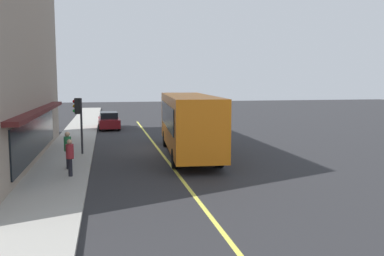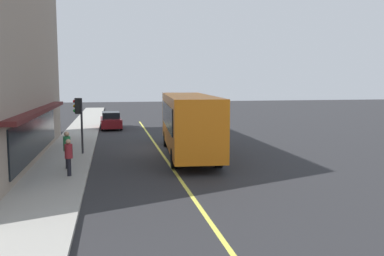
{
  "view_description": "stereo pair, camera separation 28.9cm",
  "coord_description": "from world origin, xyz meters",
  "px_view_note": "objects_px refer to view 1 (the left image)",
  "views": [
    {
      "loc": [
        -25.86,
        3.19,
        4.32
      ],
      "look_at": [
        -2.66,
        -1.66,
        1.6
      ],
      "focal_mm": 38.47,
      "sensor_mm": 36.0,
      "label": 1
    },
    {
      "loc": [
        -25.92,
        2.9,
        4.32
      ],
      "look_at": [
        -2.66,
        -1.66,
        1.6
      ],
      "focal_mm": 38.47,
      "sensor_mm": 36.0,
      "label": 2
    }
  ],
  "objects_px": {
    "traffic_light": "(78,112)",
    "pedestrian_at_corner": "(68,146)",
    "car_maroon": "(109,121)",
    "bus": "(189,121)",
    "pedestrian_by_curb": "(70,154)"
  },
  "relations": [
    {
      "from": "bus",
      "to": "car_maroon",
      "type": "bearing_deg",
      "value": 17.16
    },
    {
      "from": "car_maroon",
      "to": "pedestrian_at_corner",
      "type": "distance_m",
      "value": 17.75
    },
    {
      "from": "car_maroon",
      "to": "pedestrian_at_corner",
      "type": "height_order",
      "value": "pedestrian_at_corner"
    },
    {
      "from": "traffic_light",
      "to": "pedestrian_by_curb",
      "type": "relative_size",
      "value": 1.95
    },
    {
      "from": "car_maroon",
      "to": "traffic_light",
      "type": "bearing_deg",
      "value": 172.52
    },
    {
      "from": "pedestrian_at_corner",
      "to": "traffic_light",
      "type": "bearing_deg",
      "value": -3.73
    },
    {
      "from": "bus",
      "to": "car_maroon",
      "type": "xyz_separation_m",
      "value": [
        14.43,
        4.46,
        -1.24
      ]
    },
    {
      "from": "traffic_light",
      "to": "pedestrian_at_corner",
      "type": "distance_m",
      "value": 4.34
    },
    {
      "from": "traffic_light",
      "to": "car_maroon",
      "type": "distance_m",
      "value": 13.73
    },
    {
      "from": "car_maroon",
      "to": "bus",
      "type": "bearing_deg",
      "value": -162.84
    },
    {
      "from": "bus",
      "to": "traffic_light",
      "type": "height_order",
      "value": "bus"
    },
    {
      "from": "car_maroon",
      "to": "pedestrian_at_corner",
      "type": "bearing_deg",
      "value": 173.39
    },
    {
      "from": "bus",
      "to": "pedestrian_by_curb",
      "type": "distance_m",
      "value": 7.94
    },
    {
      "from": "bus",
      "to": "traffic_light",
      "type": "bearing_deg",
      "value": 81.47
    },
    {
      "from": "bus",
      "to": "traffic_light",
      "type": "relative_size",
      "value": 3.53
    }
  ]
}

